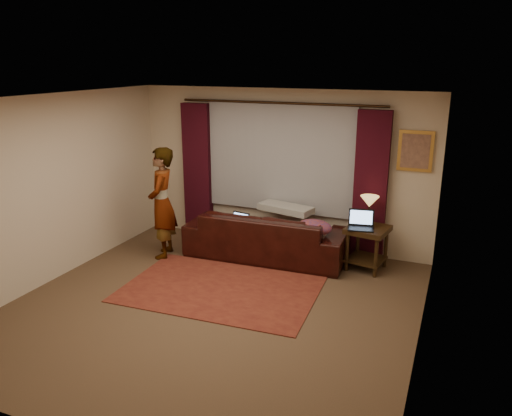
{
  "coord_description": "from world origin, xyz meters",
  "views": [
    {
      "loc": [
        2.72,
        -5.09,
        3.04
      ],
      "look_at": [
        0.1,
        1.2,
        1.0
      ],
      "focal_mm": 35.0,
      "sensor_mm": 36.0,
      "label": 1
    }
  ],
  "objects": [
    {
      "name": "sofa",
      "position": [
        0.01,
        1.84,
        0.51
      ],
      "size": [
        2.57,
        1.2,
        1.02
      ],
      "primitive_type": "imported",
      "rotation": [
        0.0,
        0.0,
        3.19
      ],
      "color": "black",
      "rests_on": "floor"
    },
    {
      "name": "laptop_sofa",
      "position": [
        -0.39,
        1.6,
        0.62
      ],
      "size": [
        0.35,
        0.37,
        0.22
      ],
      "primitive_type": null,
      "rotation": [
        0.0,
        0.0,
        -0.17
      ],
      "color": "black",
      "rests_on": "sofa"
    },
    {
      "name": "laptop_table",
      "position": [
        1.49,
        1.84,
        0.8
      ],
      "size": [
        0.43,
        0.46,
        0.27
      ],
      "primitive_type": null,
      "rotation": [
        0.0,
        0.0,
        0.18
      ],
      "color": "black",
      "rests_on": "end_table"
    },
    {
      "name": "curtain_rod",
      "position": [
        0.0,
        2.39,
        2.38
      ],
      "size": [
        0.04,
        0.04,
        3.4
      ],
      "primitive_type": "cylinder",
      "color": "black",
      "rests_on": "wall_back"
    },
    {
      "name": "wall_right",
      "position": [
        2.5,
        0.0,
        1.3
      ],
      "size": [
        0.02,
        5.0,
        2.6
      ],
      "primitive_type": "cube",
      "color": "beige",
      "rests_on": "ground"
    },
    {
      "name": "wall_left",
      "position": [
        -2.5,
        0.0,
        1.3
      ],
      "size": [
        0.02,
        5.0,
        2.6
      ],
      "primitive_type": "cube",
      "color": "beige",
      "rests_on": "ground"
    },
    {
      "name": "tiffany_lamp",
      "position": [
        1.55,
        2.1,
        0.88
      ],
      "size": [
        0.28,
        0.28,
        0.44
      ],
      "primitive_type": null,
      "rotation": [
        0.0,
        0.0,
        -0.04
      ],
      "color": "#9A8C4A",
      "rests_on": "end_table"
    },
    {
      "name": "end_table",
      "position": [
        1.57,
        1.97,
        0.33
      ],
      "size": [
        0.66,
        0.66,
        0.66
      ],
      "primitive_type": "cube",
      "rotation": [
        0.0,
        0.0,
        -0.16
      ],
      "color": "black",
      "rests_on": "floor"
    },
    {
      "name": "wall_front",
      "position": [
        0.0,
        -2.5,
        1.3
      ],
      "size": [
        5.0,
        0.02,
        2.6
      ],
      "primitive_type": "cube",
      "color": "beige",
      "rests_on": "ground"
    },
    {
      "name": "drape_left",
      "position": [
        -1.5,
        2.39,
        1.18
      ],
      "size": [
        0.5,
        0.14,
        2.3
      ],
      "primitive_type": "cube",
      "color": "black",
      "rests_on": "floor"
    },
    {
      "name": "sheer_curtain",
      "position": [
        0.0,
        2.44,
        1.5
      ],
      "size": [
        2.5,
        0.05,
        1.8
      ],
      "primitive_type": "cube",
      "color": "#95969D",
      "rests_on": "wall_back"
    },
    {
      "name": "wall_back",
      "position": [
        0.0,
        2.5,
        1.3
      ],
      "size": [
        5.0,
        0.02,
        2.6
      ],
      "primitive_type": "cube",
      "color": "beige",
      "rests_on": "ground"
    },
    {
      "name": "picture_frame",
      "position": [
        2.1,
        2.47,
        1.75
      ],
      "size": [
        0.5,
        0.04,
        0.6
      ],
      "primitive_type": "cube",
      "color": "gold",
      "rests_on": "wall_back"
    },
    {
      "name": "ceiling",
      "position": [
        0.0,
        0.0,
        2.6
      ],
      "size": [
        5.0,
        5.0,
        0.02
      ],
      "primitive_type": "cube",
      "color": "silver",
      "rests_on": "ground"
    },
    {
      "name": "throw_blanket",
      "position": [
        0.22,
        2.14,
        1.02
      ],
      "size": [
        0.93,
        0.54,
        0.1
      ],
      "primitive_type": "cube",
      "rotation": [
        0.0,
        0.0,
        -0.22
      ],
      "color": "#9C9A95",
      "rests_on": "sofa"
    },
    {
      "name": "floor",
      "position": [
        0.0,
        0.0,
        -0.01
      ],
      "size": [
        5.0,
        5.0,
        0.01
      ],
      "primitive_type": "cube",
      "color": "brown",
      "rests_on": "ground"
    },
    {
      "name": "area_rug",
      "position": [
        -0.13,
        0.49,
        0.01
      ],
      "size": [
        2.7,
        1.87,
        0.01
      ],
      "primitive_type": "cube",
      "rotation": [
        0.0,
        0.0,
        0.05
      ],
      "color": "maroon",
      "rests_on": "floor"
    },
    {
      "name": "drape_right",
      "position": [
        1.5,
        2.39,
        1.18
      ],
      "size": [
        0.5,
        0.14,
        2.3
      ],
      "primitive_type": "cube",
      "color": "black",
      "rests_on": "floor"
    },
    {
      "name": "clothing_pile",
      "position": [
        0.82,
        1.74,
        0.62
      ],
      "size": [
        0.57,
        0.46,
        0.23
      ],
      "primitive_type": "ellipsoid",
      "rotation": [
        0.0,
        0.0,
        0.08
      ],
      "color": "brown",
      "rests_on": "sofa"
    },
    {
      "name": "person",
      "position": [
        -1.52,
        1.26,
        0.88
      ],
      "size": [
        0.66,
        0.66,
        1.76
      ],
      "primitive_type": "imported",
      "rotation": [
        0.0,
        0.0,
        -1.22
      ],
      "color": "#9C9A95",
      "rests_on": "floor"
    }
  ]
}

